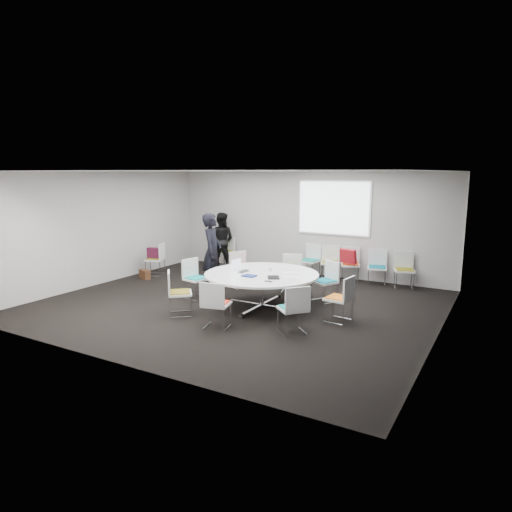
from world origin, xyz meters
The scene contains 31 objects.
room_shell centered at (0.09, 0.00, 1.40)m, with size 8.08×7.08×2.88m.
conference_table centered at (0.54, 0.02, 0.55)m, with size 2.35×2.35×0.73m.
projection_screen centered at (0.80, 3.46, 1.85)m, with size 1.90×0.03×1.35m, color white.
chair_ring_a centered at (2.25, -0.05, 0.28)m, with size 0.50×0.51×0.88m.
chair_ring_b centered at (1.52, 1.09, 0.28)m, with size 0.62×0.62×0.88m.
chair_ring_c centered at (0.54, 1.45, 0.28)m, with size 0.57×0.56×0.88m.
chair_ring_d centered at (-0.67, 1.21, 0.28)m, with size 0.62×0.62×0.88m.
chair_ring_e centered at (-1.07, -0.07, 0.28)m, with size 0.53×0.54×0.88m.
chair_ring_f centered at (-0.61, -1.21, 0.28)m, with size 0.64×0.64×0.88m.
chair_ring_g centered at (0.46, -1.50, 0.28)m, with size 0.56×0.55×0.88m.
chair_ring_h centered at (1.78, -1.06, 0.28)m, with size 0.64×0.64×0.88m.
chair_back_a centered at (0.31, 3.12, 0.28)m, with size 0.51×0.50×0.88m.
chair_back_b centered at (0.87, 3.13, 0.28)m, with size 0.58×0.57×0.88m.
chair_back_c centered at (1.41, 3.16, 0.28)m, with size 0.58×0.57×0.88m.
chair_back_d centered at (2.11, 3.12, 0.28)m, with size 0.56×0.55×0.88m.
chair_back_e centered at (2.77, 3.14, 0.28)m, with size 0.58×0.57×0.88m.
chair_spare_left centered at (-3.43, 1.24, 0.28)m, with size 0.59×0.60×0.88m.
chair_person_back centered at (-2.45, 3.17, 0.28)m, with size 0.55×0.54×0.88m.
person_main centered at (-1.20, 0.75, 0.92)m, with size 0.67×0.44×1.83m, color black.
person_back centered at (-2.46, 3.00, 0.81)m, with size 0.79×0.62×1.63m, color black.
laptop centered at (0.19, -0.04, 0.74)m, with size 0.30×0.20×0.02m, color #333338.
laptop_lid centered at (-0.06, 0.01, 0.86)m, with size 0.30×0.02×0.22m, color silver.
notebook_black centered at (0.95, -0.22, 0.74)m, with size 0.22×0.30×0.02m, color black.
tablet_folio centered at (0.47, -0.35, 0.74)m, with size 0.26×0.20×0.03m, color navy.
papers_right centered at (1.05, 0.38, 0.73)m, with size 0.30×0.21×0.00m, color white.
papers_front centered at (1.23, 0.01, 0.73)m, with size 0.30×0.21×0.00m, color white.
cup centered at (0.62, 0.26, 0.78)m, with size 0.08×0.08×0.09m, color white.
phone centered at (1.01, -0.54, 0.73)m, with size 0.14×0.07×0.01m, color black.
maroon_bag centered at (-3.45, 1.23, 0.62)m, with size 0.40×0.14×0.28m, color #53162F.
brown_bag centered at (-3.41, 0.78, 0.12)m, with size 0.36×0.16×0.24m, color #472816.
red_jacket centered at (1.42, 2.94, 0.70)m, with size 0.44×0.10×0.35m, color #A9141D.
Camera 1 is at (4.98, -7.98, 2.77)m, focal length 32.00 mm.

